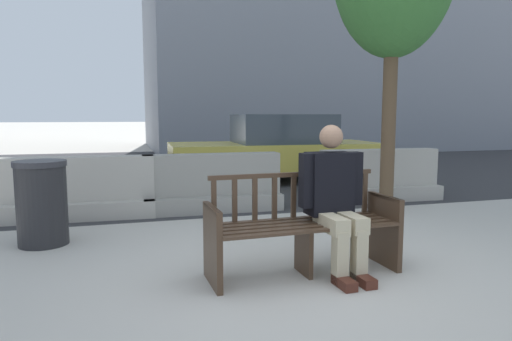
% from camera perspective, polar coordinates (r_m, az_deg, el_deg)
% --- Properties ---
extents(ground_plane, '(200.00, 200.00, 0.00)m').
position_cam_1_polar(ground_plane, '(3.93, 7.51, -13.99)').
color(ground_plane, '#B7B2A8').
extents(street_asphalt, '(120.00, 12.00, 0.01)m').
position_cam_1_polar(street_asphalt, '(12.22, -9.14, 0.27)').
color(street_asphalt, '#333335').
rests_on(street_asphalt, ground).
extents(street_bench, '(1.71, 0.58, 0.88)m').
position_cam_1_polar(street_bench, '(4.08, 5.86, -7.34)').
color(street_bench, '#473323').
rests_on(street_bench, ground).
extents(seated_person, '(0.58, 0.73, 1.31)m').
position_cam_1_polar(seated_person, '(4.08, 9.76, -3.17)').
color(seated_person, black).
rests_on(seated_person, ground).
extents(jersey_barrier_centre, '(2.01, 0.70, 0.84)m').
position_cam_1_polar(jersey_barrier_centre, '(6.76, -5.44, -2.12)').
color(jersey_barrier_centre, gray).
rests_on(jersey_barrier_centre, ground).
extents(jersey_barrier_left, '(2.02, 0.76, 0.84)m').
position_cam_1_polar(jersey_barrier_left, '(6.70, -21.18, -2.64)').
color(jersey_barrier_left, '#ADA89E').
rests_on(jersey_barrier_left, ground).
extents(jersey_barrier_right, '(2.03, 0.77, 0.84)m').
position_cam_1_polar(jersey_barrier_right, '(7.86, 15.10, -1.06)').
color(jersey_barrier_right, '#ADA89E').
rests_on(jersey_barrier_right, ground).
extents(car_taxi_near, '(4.43, 1.97, 1.42)m').
position_cam_1_polar(car_taxi_near, '(9.71, 2.62, 2.72)').
color(car_taxi_near, '#DBC64C').
rests_on(car_taxi_near, ground).
extents(trash_bin, '(0.54, 0.54, 0.92)m').
position_cam_1_polar(trash_bin, '(5.44, -25.20, -3.66)').
color(trash_bin, '#232326').
rests_on(trash_bin, ground).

